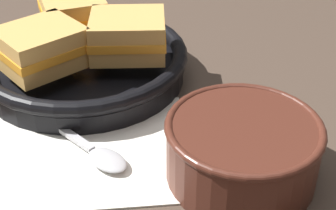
{
  "coord_description": "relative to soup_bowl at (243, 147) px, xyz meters",
  "views": [
    {
      "loc": [
        0.09,
        -0.44,
        0.33
      ],
      "look_at": [
        0.04,
        0.0,
        0.03
      ],
      "focal_mm": 55.0,
      "sensor_mm": 36.0,
      "label": 1
    }
  ],
  "objects": [
    {
      "name": "sandwich_near_right",
      "position": [
        -0.22,
        0.12,
        0.03
      ],
      "size": [
        0.11,
        0.12,
        0.05
      ],
      "rotation": [
        0.0,
        0.0,
        5.53
      ],
      "color": "tan",
      "rests_on": "skillet"
    },
    {
      "name": "soup_bowl",
      "position": [
        0.0,
        0.0,
        0.0
      ],
      "size": [
        0.14,
        0.14,
        0.06
      ],
      "color": "#4C2319",
      "rests_on": "ground_plane"
    },
    {
      "name": "sandwich_far_left",
      "position": [
        -0.13,
        0.16,
        0.03
      ],
      "size": [
        0.1,
        0.09,
        0.05
      ],
      "rotation": [
        0.0,
        0.0,
        7.99
      ],
      "color": "tan",
      "rests_on": "skillet"
    },
    {
      "name": "ground_plane",
      "position": [
        -0.12,
        0.06,
        -0.03
      ],
      "size": [
        4.0,
        4.0,
        0.0
      ],
      "primitive_type": "plane",
      "color": "#47382D"
    },
    {
      "name": "skillet",
      "position": [
        -0.19,
        0.16,
        -0.01
      ],
      "size": [
        0.25,
        0.25,
        0.04
      ],
      "color": "black",
      "rests_on": "ground_plane"
    },
    {
      "name": "sandwich_near_left",
      "position": [
        -0.21,
        0.21,
        0.03
      ],
      "size": [
        0.11,
        0.11,
        0.05
      ],
      "rotation": [
        0.0,
        0.0,
        3.59
      ],
      "color": "tan",
      "rests_on": "skillet"
    },
    {
      "name": "spoon",
      "position": [
        -0.14,
        0.01,
        -0.03
      ],
      "size": [
        0.12,
        0.1,
        0.01
      ],
      "rotation": [
        0.0,
        0.0,
        -0.66
      ],
      "color": "#B7B7BC",
      "rests_on": "napkin"
    },
    {
      "name": "napkin",
      "position": [
        -0.15,
        0.02,
        -0.03
      ],
      "size": [
        0.23,
        0.21,
        0.0
      ],
      "color": "white",
      "rests_on": "ground_plane"
    }
  ]
}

